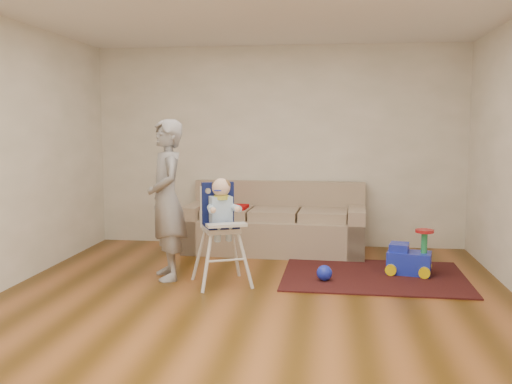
# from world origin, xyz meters

# --- Properties ---
(ground) EXTENTS (5.50, 5.50, 0.00)m
(ground) POSITION_xyz_m (0.00, 0.00, 0.00)
(ground) COLOR #4A2E0B
(ground) RESTS_ON ground
(room_envelope) EXTENTS (5.04, 5.52, 2.72)m
(room_envelope) POSITION_xyz_m (0.00, 0.53, 1.88)
(room_envelope) COLOR beige
(room_envelope) RESTS_ON ground
(sofa) EXTENTS (2.34, 1.06, 0.89)m
(sofa) POSITION_xyz_m (0.01, 2.30, 0.44)
(sofa) COLOR tan
(sofa) RESTS_ON ground
(side_table) EXTENTS (0.52, 0.52, 0.52)m
(side_table) POSITION_xyz_m (-0.83, 2.54, 0.26)
(side_table) COLOR black
(side_table) RESTS_ON ground
(area_rug) EXTENTS (1.98, 1.50, 0.02)m
(area_rug) POSITION_xyz_m (1.19, 1.18, 0.01)
(area_rug) COLOR black
(area_rug) RESTS_ON ground
(ride_on_toy) EXTENTS (0.52, 0.42, 0.50)m
(ride_on_toy) POSITION_xyz_m (1.58, 1.31, 0.27)
(ride_on_toy) COLOR #1B2DCF
(ride_on_toy) RESTS_ON area_rug
(toy_ball) EXTENTS (0.16, 0.16, 0.16)m
(toy_ball) POSITION_xyz_m (0.66, 0.90, 0.10)
(toy_ball) COLOR #1B2DCF
(toy_ball) RESTS_ON area_rug
(high_chair) EXTENTS (0.68, 0.68, 1.11)m
(high_chair) POSITION_xyz_m (-0.39, 0.68, 0.53)
(high_chair) COLOR silver
(high_chair) RESTS_ON ground
(adult) EXTENTS (0.64, 0.74, 1.70)m
(adult) POSITION_xyz_m (-1.01, 0.84, 0.85)
(adult) COLOR gray
(adult) RESTS_ON ground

